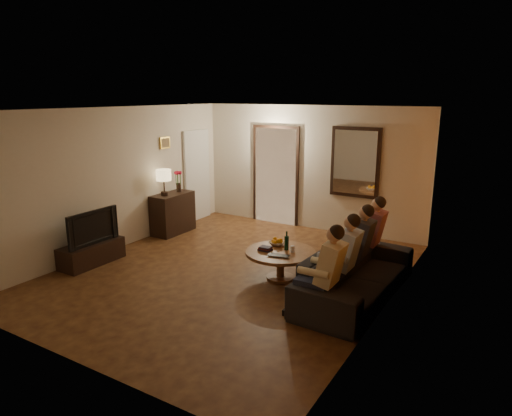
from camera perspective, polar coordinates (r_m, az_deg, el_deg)
The scene contains 33 objects.
floor at distance 7.52m, azimuth -3.17°, elevation -7.97°, with size 5.00×6.00×0.01m, color #3A1B0F.
ceiling at distance 6.97m, azimuth -3.46°, elevation 12.24°, with size 5.00×6.00×0.01m, color white.
back_wall at distance 9.72m, azimuth 6.71°, elevation 4.99°, with size 5.00×0.02×2.60m, color beige.
front_wall at distance 5.04m, azimuth -22.91°, elevation -4.68°, with size 5.00×0.02×2.60m, color beige.
left_wall at distance 8.76m, azimuth -16.98°, elevation 3.48°, with size 0.02×6.00×2.60m, color beige.
right_wall at distance 6.12m, azimuth 16.44°, elevation -0.91°, with size 0.02×6.00×2.60m, color beige.
orange_accent at distance 6.13m, azimuth 16.35°, elevation -0.89°, with size 0.01×6.00×2.60m, color orange.
kitchen_doorway at distance 10.09m, azimuth 2.48°, elevation 3.97°, with size 1.00×0.06×2.10m, color #FFE0A5.
door_trim at distance 10.08m, azimuth 2.45°, elevation 3.97°, with size 1.12×0.04×2.22m, color black.
fridge_glimpse at distance 10.01m, azimuth 3.74°, elevation 3.00°, with size 0.45×0.03×1.70m, color silver.
mirror_frame at distance 9.29m, azimuth 12.29°, elevation 5.59°, with size 1.00×0.05×1.40m, color black.
mirror_glass at distance 9.26m, azimuth 12.23°, elevation 5.57°, with size 0.86×0.02×1.26m, color white.
white_door at distance 10.44m, azimuth -7.38°, elevation 4.05°, with size 0.06×0.85×2.04m, color white.
framed_art at distance 9.58m, azimuth -11.32°, elevation 8.00°, with size 0.03×0.28×0.24m, color #B28C33.
art_canvas at distance 9.57m, azimuth -11.25°, elevation 8.00°, with size 0.01×0.22×0.18m, color brown.
dresser at distance 9.61m, azimuth -10.36°, elevation -0.64°, with size 0.45×0.94×0.83m, color black.
table_lamp at distance 9.30m, azimuth -11.43°, elevation 3.16°, with size 0.30×0.30×0.54m, color beige, non-canonical shape.
flower_vase at distance 9.63m, azimuth -9.66°, elevation 3.31°, with size 0.14×0.14×0.44m, color red, non-canonical shape.
tv_stand at distance 8.29m, azimuth -19.84°, elevation -5.33°, with size 0.45×1.10×0.37m, color black.
tv at distance 8.16m, azimuth -20.12°, elevation -2.20°, with size 0.13×1.00×0.58m, color black.
sofa at distance 6.65m, azimuth 12.40°, elevation -8.06°, with size 0.94×2.41×0.70m, color black.
person_a at distance 5.80m, azimuth 8.68°, elevation -8.61°, with size 0.60×0.40×1.20m, color tan, non-canonical shape.
person_b at distance 6.33m, azimuth 10.78°, elevation -6.74°, with size 0.60×0.40×1.20m, color tan, non-canonical shape.
person_c at distance 6.86m, azimuth 12.54°, elevation -5.16°, with size 0.60×0.40×1.20m, color tan, non-canonical shape.
person_d at distance 7.41m, azimuth 14.03°, elevation -3.81°, with size 0.60×0.40×1.20m, color tan, non-canonical shape.
dog at distance 7.03m, azimuth 7.65°, elevation -7.26°, with size 0.56×0.24×0.56m, color #9B6347, non-canonical shape.
coffee_table at distance 7.20m, azimuth 3.07°, elevation -7.08°, with size 1.09×1.09×0.45m, color brown.
bowl at distance 7.38m, azimuth 2.67°, elevation -4.43°, with size 0.26×0.26×0.06m, color white.
oranges at distance 7.35m, azimuth 2.67°, elevation -3.92°, with size 0.20×0.20×0.08m, color orange, non-canonical shape.
wine_bottle at distance 7.13m, azimuth 3.85°, elevation -4.05°, with size 0.07×0.07×0.31m, color black, non-canonical shape.
wine_glass at distance 7.07m, azimuth 4.59°, elevation -5.13°, with size 0.06×0.06×0.10m, color silver.
book_stack at distance 7.13m, azimuth 1.15°, elevation -5.06°, with size 0.20×0.15×0.07m, color black, non-canonical shape.
laptop at distance 6.84m, azimuth 2.74°, elevation -6.11°, with size 0.33×0.21×0.03m, color black.
Camera 1 is at (3.93, -5.75, 2.83)m, focal length 32.00 mm.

